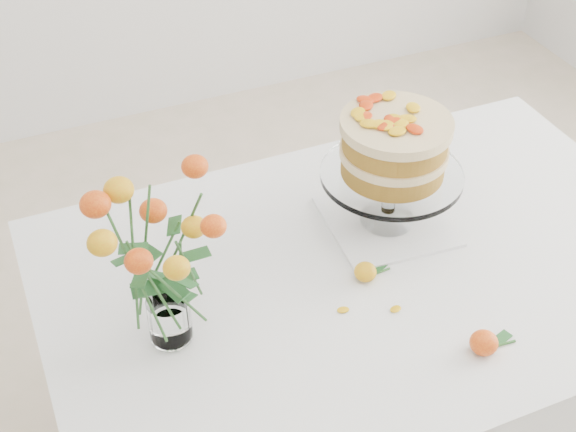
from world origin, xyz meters
The scene contains 8 objects.
table centered at (0.00, 0.00, 0.67)m, with size 1.43×0.93×0.76m.
napkin centered at (0.10, 0.11, 0.76)m, with size 0.27×0.27×0.01m, color white.
cake_stand centered at (0.10, 0.11, 0.95)m, with size 0.32×0.32×0.28m.
rose_vase centered at (-0.46, -0.04, 1.00)m, with size 0.27×0.27×0.42m.
loose_rose_near centered at (-0.04, -0.03, 0.78)m, with size 0.09×0.05×0.04m.
loose_rose_far centered at (0.08, -0.30, 0.78)m, with size 0.10×0.06×0.05m.
stray_petal_a centered at (-0.12, -0.10, 0.76)m, with size 0.03×0.02×0.00m, color #F4B50F.
stray_petal_b centered at (-0.02, -0.14, 0.76)m, with size 0.03×0.02×0.00m, color #F4B50F.
Camera 1 is at (-0.67, -1.10, 1.95)m, focal length 50.00 mm.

